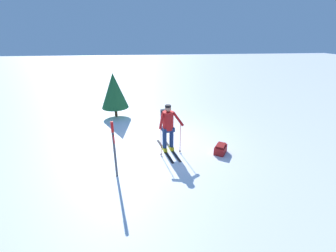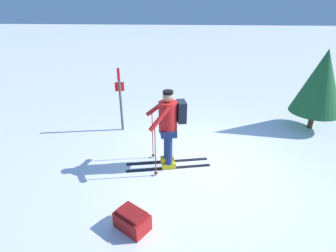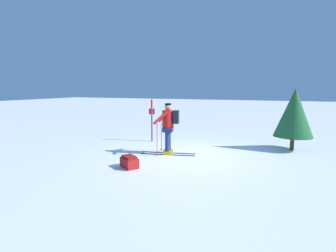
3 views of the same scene
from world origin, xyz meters
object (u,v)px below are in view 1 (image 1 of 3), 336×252
(skier, at_px, (168,125))
(dropped_backpack, at_px, (221,149))
(pine_tree, at_px, (114,91))
(trail_marker, at_px, (114,145))

(skier, xyz_separation_m, dropped_backpack, (-0.45, -1.82, -0.84))
(skier, bearing_deg, pine_tree, 29.55)
(trail_marker, distance_m, pine_tree, 5.35)
(trail_marker, xyz_separation_m, pine_tree, (5.32, 0.51, 0.31))
(dropped_backpack, relative_size, pine_tree, 0.28)
(dropped_backpack, distance_m, trail_marker, 3.75)
(dropped_backpack, bearing_deg, pine_tree, 42.87)
(trail_marker, height_order, pine_tree, pine_tree)
(trail_marker, bearing_deg, pine_tree, 5.52)
(skier, relative_size, pine_tree, 0.84)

